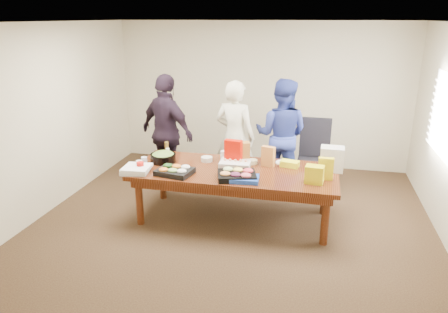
% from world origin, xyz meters
% --- Properties ---
extents(floor, '(5.50, 5.00, 0.02)m').
position_xyz_m(floor, '(0.00, 0.00, -0.01)').
color(floor, '#47301E').
rests_on(floor, ground).
extents(ceiling, '(5.50, 5.00, 0.02)m').
position_xyz_m(ceiling, '(0.00, 0.00, 2.71)').
color(ceiling, white).
rests_on(ceiling, wall_back).
extents(wall_back, '(5.50, 0.04, 2.70)m').
position_xyz_m(wall_back, '(0.00, 2.50, 1.35)').
color(wall_back, beige).
rests_on(wall_back, floor).
extents(wall_front, '(5.50, 0.04, 2.70)m').
position_xyz_m(wall_front, '(0.00, -2.50, 1.35)').
color(wall_front, beige).
rests_on(wall_front, floor).
extents(wall_left, '(0.04, 5.00, 2.70)m').
position_xyz_m(wall_left, '(-2.75, 0.00, 1.35)').
color(wall_left, beige).
rests_on(wall_left, floor).
extents(window_panel, '(0.03, 1.40, 1.10)m').
position_xyz_m(window_panel, '(2.72, 0.60, 1.50)').
color(window_panel, white).
rests_on(window_panel, wall_right).
extents(window_blinds, '(0.04, 1.36, 1.00)m').
position_xyz_m(window_blinds, '(2.68, 0.60, 1.50)').
color(window_blinds, beige).
rests_on(window_blinds, wall_right).
extents(conference_table, '(2.80, 1.20, 0.75)m').
position_xyz_m(conference_table, '(0.00, 0.00, 0.38)').
color(conference_table, '#4C1C0F').
rests_on(conference_table, floor).
extents(office_chair, '(0.61, 0.61, 1.17)m').
position_xyz_m(office_chair, '(1.06, 1.12, 0.59)').
color(office_chair, black).
rests_on(office_chair, floor).
extents(person_center, '(0.75, 0.58, 1.84)m').
position_xyz_m(person_center, '(-0.21, 1.03, 0.92)').
color(person_center, beige).
rests_on(person_center, floor).
extents(person_right, '(1.00, 0.83, 1.84)m').
position_xyz_m(person_right, '(0.52, 1.29, 0.92)').
color(person_right, '#2D3C96').
rests_on(person_right, floor).
extents(person_left, '(1.21, 0.94, 1.91)m').
position_xyz_m(person_left, '(-1.32, 0.92, 0.96)').
color(person_left, black).
rests_on(person_left, floor).
extents(veggie_tray, '(0.52, 0.44, 0.07)m').
position_xyz_m(veggie_tray, '(-0.75, -0.35, 0.79)').
color(veggie_tray, black).
rests_on(veggie_tray, conference_table).
extents(fruit_tray, '(0.58, 0.50, 0.07)m').
position_xyz_m(fruit_tray, '(0.09, -0.32, 0.79)').
color(fruit_tray, black).
rests_on(fruit_tray, conference_table).
extents(sheet_cake, '(0.44, 0.34, 0.07)m').
position_xyz_m(sheet_cake, '(-0.02, 0.14, 0.79)').
color(sheet_cake, silver).
rests_on(sheet_cake, conference_table).
extents(salad_bowl, '(0.45, 0.45, 0.12)m').
position_xyz_m(salad_bowl, '(-1.08, 0.09, 0.81)').
color(salad_bowl, black).
rests_on(salad_bowl, conference_table).
extents(chip_bag_blue, '(0.39, 0.31, 0.06)m').
position_xyz_m(chip_bag_blue, '(0.20, -0.38, 0.78)').
color(chip_bag_blue, '#1B41AA').
rests_on(chip_bag_blue, conference_table).
extents(chip_bag_red, '(0.26, 0.13, 0.36)m').
position_xyz_m(chip_bag_red, '(-0.07, 0.22, 0.93)').
color(chip_bag_red, '#BC0D00').
rests_on(chip_bag_red, conference_table).
extents(chip_bag_yellow, '(0.20, 0.08, 0.29)m').
position_xyz_m(chip_bag_yellow, '(1.22, -0.10, 0.90)').
color(chip_bag_yellow, yellow).
rests_on(chip_bag_yellow, conference_table).
extents(chip_bag_orange, '(0.20, 0.14, 0.29)m').
position_xyz_m(chip_bag_orange, '(0.43, 0.24, 0.89)').
color(chip_bag_orange, '#C47935').
rests_on(chip_bag_orange, conference_table).
extents(mayo_jar, '(0.12, 0.12, 0.15)m').
position_xyz_m(mayo_jar, '(-0.23, 0.33, 0.82)').
color(mayo_jar, silver).
rests_on(mayo_jar, conference_table).
extents(mustard_bottle, '(0.06, 0.06, 0.15)m').
position_xyz_m(mustard_bottle, '(-0.05, 0.26, 0.83)').
color(mustard_bottle, yellow).
rests_on(mustard_bottle, conference_table).
extents(dressing_bottle, '(0.07, 0.07, 0.19)m').
position_xyz_m(dressing_bottle, '(-1.16, 0.46, 0.84)').
color(dressing_bottle, brown).
rests_on(dressing_bottle, conference_table).
extents(ranch_bottle, '(0.07, 0.07, 0.16)m').
position_xyz_m(ranch_bottle, '(-1.06, 0.23, 0.83)').
color(ranch_bottle, silver).
rests_on(ranch_bottle, conference_table).
extents(banana_bunch, '(0.28, 0.20, 0.09)m').
position_xyz_m(banana_bunch, '(0.73, 0.29, 0.79)').
color(banana_bunch, '#F8FD20').
rests_on(banana_bunch, conference_table).
extents(bread_loaf, '(0.29, 0.17, 0.11)m').
position_xyz_m(bread_loaf, '(-0.02, 0.45, 0.80)').
color(bread_loaf, olive).
rests_on(bread_loaf, conference_table).
extents(kraft_bag, '(0.27, 0.21, 0.31)m').
position_xyz_m(kraft_bag, '(0.03, 0.31, 0.90)').
color(kraft_bag, '#996428').
rests_on(kraft_bag, conference_table).
extents(red_cup, '(0.11, 0.11, 0.13)m').
position_xyz_m(red_cup, '(-1.25, -0.35, 0.82)').
color(red_cup, red).
rests_on(red_cup, conference_table).
extents(clear_cup_a, '(0.11, 0.11, 0.12)m').
position_xyz_m(clear_cup_a, '(-1.30, -0.26, 0.81)').
color(clear_cup_a, white).
rests_on(clear_cup_a, conference_table).
extents(clear_cup_b, '(0.09, 0.09, 0.12)m').
position_xyz_m(clear_cup_b, '(-1.30, -0.09, 0.81)').
color(clear_cup_b, silver).
rests_on(clear_cup_b, conference_table).
extents(pizza_box_lower, '(0.40, 0.40, 0.04)m').
position_xyz_m(pizza_box_lower, '(-1.30, -0.39, 0.77)').
color(pizza_box_lower, silver).
rests_on(pizza_box_lower, conference_table).
extents(pizza_box_upper, '(0.38, 0.38, 0.04)m').
position_xyz_m(pizza_box_upper, '(-1.28, -0.39, 0.81)').
color(pizza_box_upper, white).
rests_on(pizza_box_upper, pizza_box_lower).
extents(plate_a, '(0.30, 0.30, 0.02)m').
position_xyz_m(plate_a, '(0.65, 0.42, 0.76)').
color(plate_a, silver).
rests_on(plate_a, conference_table).
extents(plate_b, '(0.27, 0.27, 0.01)m').
position_xyz_m(plate_b, '(0.64, 0.40, 0.76)').
color(plate_b, white).
rests_on(plate_b, conference_table).
extents(dip_bowl_a, '(0.16, 0.16, 0.06)m').
position_xyz_m(dip_bowl_a, '(0.20, 0.30, 0.78)').
color(dip_bowl_a, beige).
rests_on(dip_bowl_a, conference_table).
extents(dip_bowl_b, '(0.18, 0.18, 0.07)m').
position_xyz_m(dip_bowl_b, '(-0.47, 0.25, 0.78)').
color(dip_bowl_b, beige).
rests_on(dip_bowl_b, conference_table).
extents(grocery_bag_white, '(0.32, 0.23, 0.34)m').
position_xyz_m(grocery_bag_white, '(1.30, 0.26, 0.92)').
color(grocery_bag_white, silver).
rests_on(grocery_bag_white, conference_table).
extents(grocery_bag_yellow, '(0.25, 0.19, 0.23)m').
position_xyz_m(grocery_bag_yellow, '(1.08, -0.26, 0.86)').
color(grocery_bag_yellow, yellow).
rests_on(grocery_bag_yellow, conference_table).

